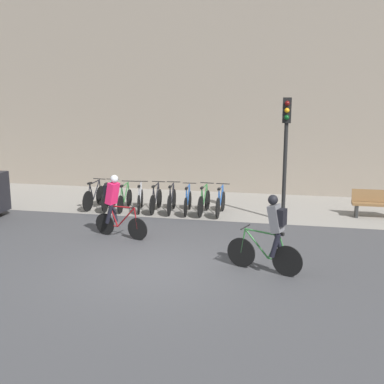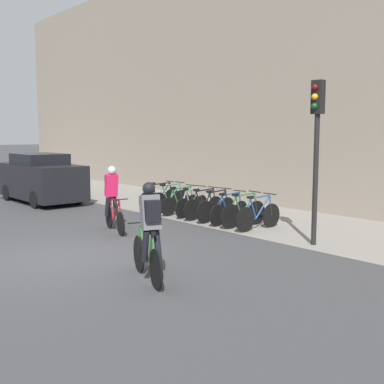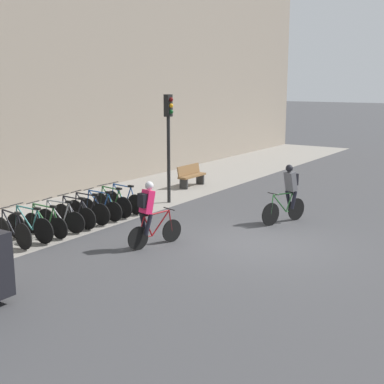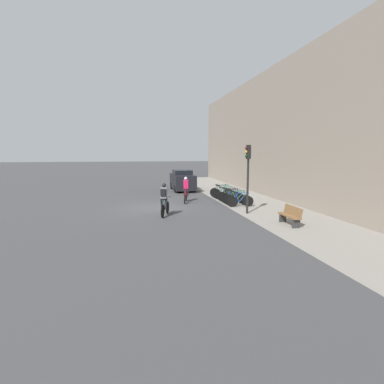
% 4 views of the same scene
% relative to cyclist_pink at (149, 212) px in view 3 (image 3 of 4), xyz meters
% --- Properties ---
extents(ground, '(200.00, 200.00, 0.00)m').
position_rel_cyclist_pink_xyz_m(ground, '(1.79, -2.28, -0.95)').
color(ground, '#3D3D3F').
extents(kerb_strip, '(44.00, 4.50, 0.01)m').
position_rel_cyclist_pink_xyz_m(kerb_strip, '(1.79, 4.47, -0.94)').
color(kerb_strip, gray).
rests_on(kerb_strip, ground).
extents(building_facade, '(44.00, 0.60, 9.74)m').
position_rel_cyclist_pink_xyz_m(building_facade, '(1.79, 7.02, 3.93)').
color(building_facade, gray).
rests_on(building_facade, ground).
extents(cyclist_pink, '(1.67, 0.62, 1.75)m').
position_rel_cyclist_pink_xyz_m(cyclist_pink, '(0.00, 0.00, 0.00)').
color(cyclist_pink, black).
rests_on(cyclist_pink, ground).
extents(cyclist_grey, '(1.71, 0.70, 1.79)m').
position_rel_cyclist_pink_xyz_m(cyclist_grey, '(4.40, -1.95, -0.00)').
color(cyclist_grey, black).
rests_on(cyclist_grey, ground).
extents(parked_bike_0, '(0.46, 1.66, 0.98)m').
position_rel_cyclist_pink_xyz_m(parked_bike_0, '(-1.91, 3.05, -0.54)').
color(parked_bike_0, black).
rests_on(parked_bike_0, ground).
extents(parked_bike_1, '(0.46, 1.74, 0.99)m').
position_rel_cyclist_pink_xyz_m(parked_bike_1, '(-1.35, 3.05, -0.53)').
color(parked_bike_1, black).
rests_on(parked_bike_1, ground).
extents(parked_bike_2, '(0.46, 1.66, 0.94)m').
position_rel_cyclist_pink_xyz_m(parked_bike_2, '(-0.80, 3.05, -0.57)').
color(parked_bike_2, black).
rests_on(parked_bike_2, ground).
extents(parked_bike_3, '(0.50, 1.61, 0.95)m').
position_rel_cyclist_pink_xyz_m(parked_bike_3, '(-0.25, 3.05, -0.56)').
color(parked_bike_3, black).
rests_on(parked_bike_3, ground).
extents(parked_bike_4, '(0.46, 1.66, 0.96)m').
position_rel_cyclist_pink_xyz_m(parked_bike_4, '(0.31, 3.05, -0.55)').
color(parked_bike_4, black).
rests_on(parked_bike_4, ground).
extents(parked_bike_5, '(0.46, 1.68, 0.97)m').
position_rel_cyclist_pink_xyz_m(parked_bike_5, '(0.86, 3.05, -0.54)').
color(parked_bike_5, black).
rests_on(parked_bike_5, ground).
extents(parked_bike_6, '(0.46, 1.68, 0.95)m').
position_rel_cyclist_pink_xyz_m(parked_bike_6, '(1.41, 3.05, -0.56)').
color(parked_bike_6, black).
rests_on(parked_bike_6, ground).
extents(parked_bike_7, '(0.46, 1.71, 0.98)m').
position_rel_cyclist_pink_xyz_m(parked_bike_7, '(1.97, 3.05, -0.54)').
color(parked_bike_7, black).
rests_on(parked_bike_7, ground).
extents(parked_bike_8, '(0.46, 1.71, 0.97)m').
position_rel_cyclist_pink_xyz_m(parked_bike_8, '(2.52, 3.05, -0.54)').
color(parked_bike_8, black).
rests_on(parked_bike_8, ground).
extents(traffic_light_pole, '(0.26, 0.30, 3.82)m').
position_rel_cyclist_pink_xyz_m(traffic_light_pole, '(4.56, 2.68, 1.69)').
color(traffic_light_pole, black).
rests_on(traffic_light_pole, ground).
extents(bench, '(1.53, 0.44, 0.89)m').
position_rel_cyclist_pink_xyz_m(bench, '(7.49, 3.69, -0.48)').
color(bench, brown).
rests_on(bench, ground).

